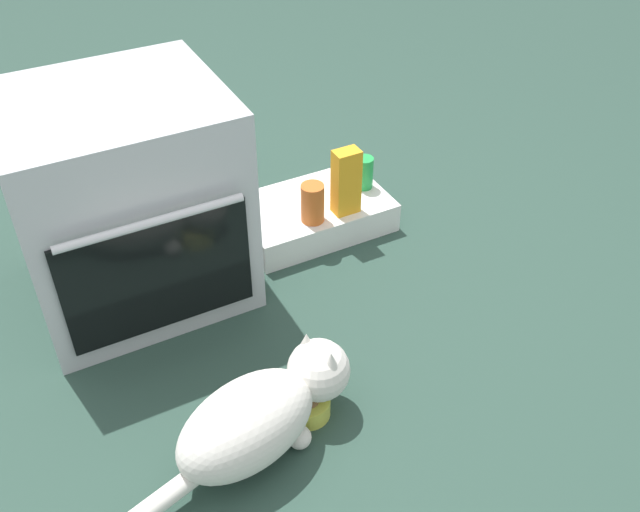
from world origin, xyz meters
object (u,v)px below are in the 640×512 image
object	(u,v)px
soda_can	(364,173)
juice_carton	(346,182)
pantry_cabinet	(313,214)
sauce_jar	(313,203)
food_bowl	(308,405)
cat	(260,415)
oven	(126,201)

from	to	relation	value
soda_can	juice_carton	xyz separation A→B (m)	(-0.13, -0.10, 0.06)
pantry_cabinet	juice_carton	world-z (taller)	juice_carton
sauce_jar	soda_can	bearing A→B (deg)	20.55
food_bowl	cat	size ratio (longest dim) A/B	0.15
soda_can	pantry_cabinet	bearing A→B (deg)	179.73
cat	soda_can	world-z (taller)	cat
pantry_cabinet	juice_carton	size ratio (longest dim) A/B	2.21
pantry_cabinet	cat	world-z (taller)	cat
oven	pantry_cabinet	xyz separation A→B (m)	(0.65, 0.03, -0.28)
sauce_jar	food_bowl	bearing A→B (deg)	-118.36
pantry_cabinet	soda_can	world-z (taller)	soda_can
sauce_jar	soda_can	world-z (taller)	sauce_jar
food_bowl	cat	distance (m)	0.19
pantry_cabinet	food_bowl	bearing A→B (deg)	-118.26
oven	pantry_cabinet	bearing A→B (deg)	2.44
food_bowl	juice_carton	size ratio (longest dim) A/B	0.51
sauce_jar	juice_carton	size ratio (longest dim) A/B	0.58
food_bowl	juice_carton	distance (m)	0.83
pantry_cabinet	soda_can	size ratio (longest dim) A/B	4.43
food_bowl	juice_carton	bearing A→B (deg)	53.58
oven	food_bowl	world-z (taller)	oven
pantry_cabinet	sauce_jar	world-z (taller)	sauce_jar
pantry_cabinet	juice_carton	distance (m)	0.22
cat	sauce_jar	xyz separation A→B (m)	(0.51, 0.70, 0.05)
oven	juice_carton	world-z (taller)	oven
cat	oven	bearing A→B (deg)	81.23
oven	pantry_cabinet	world-z (taller)	oven
pantry_cabinet	cat	size ratio (longest dim) A/B	0.66
oven	sauce_jar	size ratio (longest dim) A/B	4.83
juice_carton	food_bowl	bearing A→B (deg)	-126.42
sauce_jar	juice_carton	xyz separation A→B (m)	(0.13, -0.00, 0.05)
cat	soda_can	xyz separation A→B (m)	(0.77, 0.80, 0.04)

